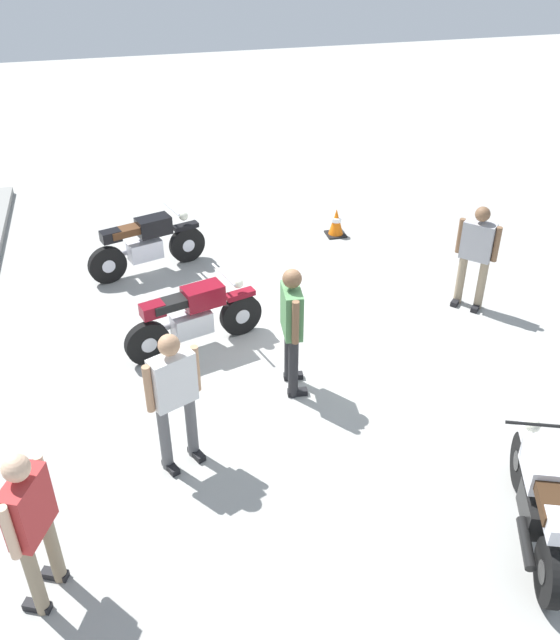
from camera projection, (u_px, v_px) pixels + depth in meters
ground_plane at (296, 347)px, 9.89m from camera, size 40.00×40.00×0.00m
motorcycle_maroon_cruiser at (194, 317)px, 9.61m from camera, size 0.83×2.04×1.09m
motorcycle_silver_cruiser at (538, 499)px, 6.79m from camera, size 1.99×0.97×1.09m
motorcycle_black_cruiser at (146, 244)px, 11.51m from camera, size 0.86×2.03×1.09m
person_in_red_shirt at (31, 520)px, 5.92m from camera, size 0.65×0.47×1.78m
person_in_green_shirt at (292, 322)px, 8.56m from camera, size 0.68×0.35×1.78m
person_in_gray_shirt at (476, 251)px, 10.34m from camera, size 0.55×0.55×1.68m
person_in_white_shirt at (174, 392)px, 7.42m from camera, size 0.46×0.65×1.76m
traffic_cone at (336, 222)px, 12.85m from camera, size 0.36×0.36×0.53m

